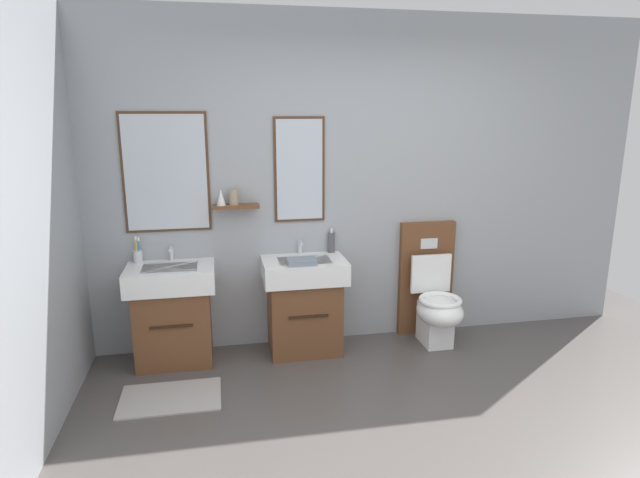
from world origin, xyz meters
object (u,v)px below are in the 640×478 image
object	(u,v)px
toothbrush_cup	(138,255)
folded_hand_towel	(301,261)
vanity_sink_left	(173,311)
toilet	(432,298)
vanity_sink_right	(304,302)
soap_dispenser	(331,242)

from	to	relation	value
toothbrush_cup	folded_hand_towel	world-z (taller)	toothbrush_cup
vanity_sink_left	toilet	world-z (taller)	toilet
toothbrush_cup	folded_hand_towel	bearing A→B (deg)	-13.28
vanity_sink_right	soap_dispenser	bearing A→B (deg)	32.73
vanity_sink_right	folded_hand_towel	world-z (taller)	folded_hand_towel
folded_hand_towel	vanity_sink_right	bearing A→B (deg)	73.55
folded_hand_towel	toothbrush_cup	bearing A→B (deg)	166.72
toilet	toothbrush_cup	xyz separation A→B (m)	(-2.38, 0.16, 0.46)
vanity_sink_right	toilet	world-z (taller)	toilet
vanity_sink_left	toothbrush_cup	distance (m)	0.51
vanity_sink_left	toothbrush_cup	bearing A→B (deg)	147.84
vanity_sink_right	toothbrush_cup	world-z (taller)	toothbrush_cup
soap_dispenser	folded_hand_towel	world-z (taller)	soap_dispenser
folded_hand_towel	soap_dispenser	bearing A→B (deg)	45.28
toilet	folded_hand_towel	xyz separation A→B (m)	(-1.14, -0.13, 0.42)
vanity_sink_left	folded_hand_towel	xyz separation A→B (m)	(0.99, -0.14, 0.39)
soap_dispenser	folded_hand_towel	size ratio (longest dim) A/B	0.92
toothbrush_cup	folded_hand_towel	distance (m)	1.27
toothbrush_cup	folded_hand_towel	size ratio (longest dim) A/B	0.95
toothbrush_cup	soap_dispenser	world-z (taller)	toothbrush_cup
folded_hand_towel	vanity_sink_left	bearing A→B (deg)	172.20
vanity_sink_left	vanity_sink_right	size ratio (longest dim) A/B	1.00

